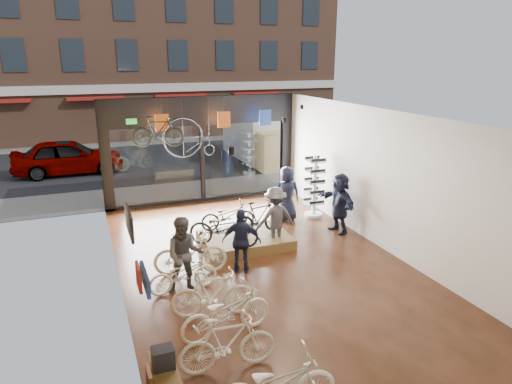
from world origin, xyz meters
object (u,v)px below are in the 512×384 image
floor_bike_2 (226,312)px  floor_bike_3 (213,293)px  street_car (68,157)px  display_bike_left (224,228)px  floor_bike_0 (277,384)px  customer_5 (339,203)px  floor_bike_1 (227,344)px  sunglasses_rack (314,187)px  display_bike_mid (259,217)px  box_truck (265,136)px  floor_bike_4 (183,274)px  penny_farthing (192,139)px  customer_1 (185,255)px  display_bike_right (228,216)px  floor_bike_5 (190,253)px  hung_bike (158,132)px  customer_4 (287,194)px  customer_2 (242,241)px  display_platform (245,240)px  customer_3 (275,217)px

floor_bike_2 → floor_bike_3: floor_bike_3 is taller
street_car → display_bike_left: bearing=-160.6°
floor_bike_0 → customer_5: 7.68m
street_car → floor_bike_3: size_ratio=2.74×
floor_bike_0 → floor_bike_1: size_ratio=1.09×
floor_bike_1 → sunglasses_rack: bearing=-34.1°
display_bike_mid → street_car: bearing=14.9°
box_truck → floor_bike_4: box_truck is taller
box_truck → floor_bike_0: bearing=-111.5°
street_car → floor_bike_1: street_car is taller
floor_bike_2 → floor_bike_0: bearing=174.9°
floor_bike_1 → penny_farthing: bearing=-5.8°
display_bike_left → customer_1: customer_1 is taller
box_truck → display_bike_right: box_truck is taller
street_car → penny_farthing: penny_farthing is taller
floor_bike_5 → street_car: bearing=23.7°
floor_bike_5 → sunglasses_rack: 5.48m
display_bike_right → hung_bike: 3.43m
customer_4 → customer_2: bearing=56.5°
display_bike_right → sunglasses_rack: (3.25, 0.85, 0.30)m
floor_bike_5 → display_platform: bearing=-46.8°
display_bike_mid → floor_bike_3: bearing=134.1°
box_truck → customer_5: size_ratio=3.70×
floor_bike_5 → display_bike_right: size_ratio=1.14×
box_truck → floor_bike_4: bearing=-120.1°
display_bike_left → sunglasses_rack: (3.71, 1.94, 0.23)m
floor_bike_4 → street_car: bearing=6.0°
customer_1 → customer_3: 3.31m
customer_3 → hung_bike: hung_bike is taller
display_bike_left → street_car: bearing=50.3°
floor_bike_5 → display_bike_mid: bearing=-52.8°
customer_5 → hung_bike: 5.91m
penny_farthing → display_platform: bearing=-80.3°
floor_bike_1 → sunglasses_rack: 8.14m
floor_bike_0 → display_bike_right: display_bike_right is taller
customer_3 → customer_4: size_ratio=0.97×
customer_5 → display_bike_left: bearing=-87.6°
customer_2 → hung_bike: hung_bike is taller
street_car → floor_bike_4: bearing=-168.8°
floor_bike_2 → sunglasses_rack: size_ratio=0.91×
floor_bike_0 → customer_1: (-0.44, 4.08, 0.41)m
hung_bike → customer_4: bearing=-94.8°
floor_bike_2 → floor_bike_4: (-0.39, 1.99, -0.07)m
floor_bike_5 → penny_farthing: size_ratio=1.06×
floor_bike_0 → hung_bike: bearing=8.1°
display_platform → customer_4: (1.95, 1.46, 0.74)m
box_truck → customer_4: (-2.52, -8.08, -0.44)m
customer_2 → customer_3: (1.39, 1.14, 0.05)m
box_truck → customer_4: bearing=-107.3°
display_bike_right → street_car: bearing=28.9°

